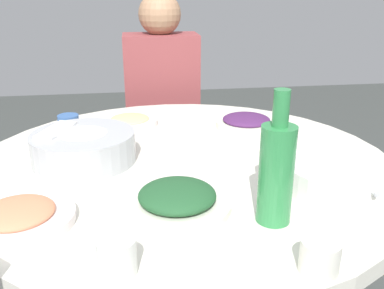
# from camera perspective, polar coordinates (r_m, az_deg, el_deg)

# --- Properties ---
(round_dining_table) EXTENTS (1.21, 1.21, 0.76)m
(round_dining_table) POSITION_cam_1_polar(r_m,az_deg,el_deg) (1.27, -1.24, -8.32)
(round_dining_table) COLOR #99999E
(round_dining_table) RESTS_ON ground
(rice_bowl) EXTENTS (0.29, 0.29, 0.09)m
(rice_bowl) POSITION_cam_1_polar(r_m,az_deg,el_deg) (1.22, -14.48, -0.28)
(rice_bowl) COLOR #B2B5BA
(rice_bowl) RESTS_ON round_dining_table
(soup_bowl) EXTENTS (0.27, 0.30, 0.06)m
(soup_bowl) POSITION_cam_1_polar(r_m,az_deg,el_deg) (1.09, 19.22, -4.10)
(soup_bowl) COLOR white
(soup_bowl) RESTS_ON round_dining_table
(dish_noodles) EXTENTS (0.20, 0.20, 0.03)m
(dish_noodles) POSITION_cam_1_polar(r_m,az_deg,el_deg) (1.52, -8.42, 3.18)
(dish_noodles) COLOR white
(dish_noodles) RESTS_ON round_dining_table
(dish_eggplant) EXTENTS (0.21, 0.21, 0.04)m
(dish_eggplant) POSITION_cam_1_polar(r_m,az_deg,el_deg) (1.49, 7.37, 3.06)
(dish_eggplant) COLOR silver
(dish_eggplant) RESTS_ON round_dining_table
(dish_shrimp) EXTENTS (0.23, 0.23, 0.04)m
(dish_shrimp) POSITION_cam_1_polar(r_m,az_deg,el_deg) (0.96, -22.51, -9.00)
(dish_shrimp) COLOR white
(dish_shrimp) RESTS_ON round_dining_table
(dish_greens) EXTENTS (0.24, 0.24, 0.06)m
(dish_greens) POSITION_cam_1_polar(r_m,az_deg,el_deg) (0.94, -2.02, -7.38)
(dish_greens) COLOR silver
(dish_greens) RESTS_ON round_dining_table
(green_bottle) EXTENTS (0.07, 0.07, 0.28)m
(green_bottle) POSITION_cam_1_polar(r_m,az_deg,el_deg) (0.87, 11.36, -3.53)
(green_bottle) COLOR #308647
(green_bottle) RESTS_ON round_dining_table
(tea_cup_near) EXTENTS (0.07, 0.07, 0.07)m
(tea_cup_near) POSITION_cam_1_polar(r_m,az_deg,el_deg) (0.75, -10.18, -14.70)
(tea_cup_near) COLOR silver
(tea_cup_near) RESTS_ON round_dining_table
(tea_cup_far) EXTENTS (0.07, 0.07, 0.07)m
(tea_cup_far) POSITION_cam_1_polar(r_m,az_deg,el_deg) (1.45, -16.35, 2.50)
(tea_cup_far) COLOR #375D9C
(tea_cup_far) RESTS_ON round_dining_table
(tea_cup_side) EXTENTS (0.07, 0.07, 0.06)m
(tea_cup_side) POSITION_cam_1_polar(r_m,az_deg,el_deg) (0.78, 16.93, -14.33)
(tea_cup_side) COLOR white
(tea_cup_side) RESTS_ON round_dining_table
(stool_for_diner_right) EXTENTS (0.34, 0.34, 0.44)m
(stool_for_diner_right) POSITION_cam_1_polar(r_m,az_deg,el_deg) (2.19, -3.76, -6.51)
(stool_for_diner_right) COLOR brown
(stool_for_diner_right) RESTS_ON ground
(diner_right) EXTENTS (0.34, 0.34, 0.76)m
(diner_right) POSITION_cam_1_polar(r_m,az_deg,el_deg) (2.01, -4.12, 7.27)
(diner_right) COLOR #2D333D
(diner_right) RESTS_ON stool_for_diner_right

